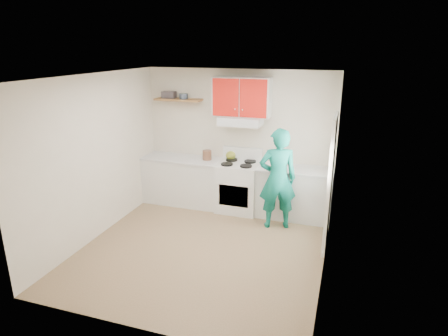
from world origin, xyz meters
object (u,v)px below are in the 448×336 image
(stove, at_px, (238,187))
(kettle, at_px, (231,155))
(crock, at_px, (207,156))
(person, at_px, (278,179))
(tin, at_px, (184,96))

(stove, xyz_separation_m, kettle, (-0.22, 0.21, 0.54))
(kettle, xyz_separation_m, crock, (-0.42, -0.16, -0.00))
(stove, xyz_separation_m, person, (0.82, -0.48, 0.41))
(stove, distance_m, person, 1.03)
(tin, xyz_separation_m, person, (1.95, -0.63, -1.22))
(stove, bearing_deg, crock, 175.17)
(tin, relative_size, person, 0.09)
(kettle, relative_size, person, 0.11)
(tin, height_order, kettle, tin)
(kettle, xyz_separation_m, person, (1.03, -0.69, -0.13))
(stove, distance_m, tin, 1.99)
(stove, bearing_deg, tin, 172.28)
(person, bearing_deg, kettle, -53.42)
(stove, height_order, crock, crock)
(stove, height_order, person, person)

